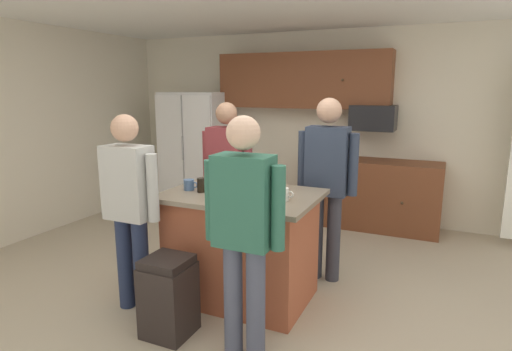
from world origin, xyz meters
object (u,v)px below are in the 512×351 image
at_px(glass_short_whisky, 201,185).
at_px(mug_blue_stoneware, 283,194).
at_px(person_guest_by_door, 327,177).
at_px(microwave_over_range, 373,118).
at_px(glass_stout_tall, 278,182).
at_px(kitchen_island, 242,246).
at_px(person_guest_right, 227,171).
at_px(tumbler_amber, 263,195).
at_px(glass_pilsner, 212,176).
at_px(person_host_foreground, 244,224).
at_px(serving_tray, 240,190).
at_px(person_guest_left, 129,201).
at_px(trash_bin, 169,297).
at_px(refrigerator, 197,151).
at_px(mug_ceramic_white, 189,185).

relative_size(glass_short_whisky, mug_blue_stoneware, 0.91).
bearing_deg(person_guest_by_door, microwave_over_range, -143.69).
height_order(microwave_over_range, glass_stout_tall, microwave_over_range).
bearing_deg(kitchen_island, person_guest_right, 126.11).
relative_size(tumbler_amber, glass_pilsner, 1.05).
relative_size(person_host_foreground, serving_tray, 3.78).
distance_m(person_guest_left, trash_bin, 0.83).
distance_m(microwave_over_range, person_guest_right, 2.20).
xyz_separation_m(refrigerator, glass_short_whisky, (1.60, -2.48, 0.13)).
xyz_separation_m(refrigerator, person_guest_left, (1.19, -2.92, 0.06)).
xyz_separation_m(kitchen_island, person_guest_right, (-0.51, 0.70, 0.49)).
relative_size(person_host_foreground, glass_stout_tall, 11.52).
bearing_deg(trash_bin, mug_blue_stoneware, 45.61).
bearing_deg(mug_ceramic_white, glass_stout_tall, 23.76).
distance_m(microwave_over_range, glass_pilsner, 2.53).
height_order(person_guest_left, tumbler_amber, person_guest_left).
distance_m(person_host_foreground, trash_bin, 0.91).
xyz_separation_m(microwave_over_range, person_guest_right, (-1.18, -1.79, -0.48)).
bearing_deg(tumbler_amber, person_guest_left, -162.46).
xyz_separation_m(mug_ceramic_white, serving_tray, (0.45, 0.09, -0.03)).
bearing_deg(person_guest_right, person_guest_by_door, 52.51).
height_order(mug_ceramic_white, tumbler_amber, tumbler_amber).
bearing_deg(refrigerator, person_host_foreground, -53.39).
bearing_deg(glass_stout_tall, person_guest_by_door, 54.95).
relative_size(tumbler_amber, serving_tray, 0.32).
bearing_deg(serving_tray, person_guest_right, 125.54).
bearing_deg(tumbler_amber, person_host_foreground, -80.33).
height_order(person_guest_by_door, person_guest_left, person_guest_by_door).
distance_m(person_guest_left, glass_short_whisky, 0.60).
bearing_deg(refrigerator, mug_ceramic_white, -59.15).
bearing_deg(trash_bin, person_guest_by_door, 60.31).
height_order(person_guest_right, glass_pilsner, person_guest_right).
relative_size(person_guest_left, glass_short_whisky, 13.39).
bearing_deg(refrigerator, microwave_over_range, 2.60).
bearing_deg(glass_pilsner, mug_blue_stoneware, -20.97).
bearing_deg(mug_blue_stoneware, person_guest_by_door, 78.48).
relative_size(glass_pilsner, glass_stout_tall, 0.91).
distance_m(microwave_over_range, glass_short_whisky, 2.82).
xyz_separation_m(person_guest_right, person_guest_left, (-0.23, -1.24, -0.04)).
bearing_deg(person_guest_left, mug_blue_stoneware, -14.04).
relative_size(glass_short_whisky, trash_bin, 0.20).
bearing_deg(person_guest_by_door, glass_short_whisky, -8.95).
relative_size(microwave_over_range, person_guest_right, 0.33).
distance_m(refrigerator, microwave_over_range, 2.66).
bearing_deg(microwave_over_range, tumbler_amber, -97.83).
relative_size(glass_stout_tall, trash_bin, 0.24).
bearing_deg(person_guest_right, glass_short_whisky, -23.65).
xyz_separation_m(person_guest_right, mug_ceramic_white, (0.04, -0.78, 0.03)).
bearing_deg(serving_tray, trash_bin, -107.43).
distance_m(kitchen_island, trash_bin, 0.80).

